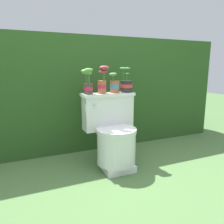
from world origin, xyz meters
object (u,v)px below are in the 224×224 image
at_px(potted_plant_left, 88,82).
at_px(potted_plant_midleft, 102,81).
at_px(toilet, 113,133).
at_px(potted_plant_middle, 115,85).
at_px(potted_plant_midright, 126,84).

distance_m(potted_plant_left, potted_plant_midleft, 0.15).
xyz_separation_m(toilet, potted_plant_middle, (0.07, 0.11, 0.46)).
bearing_deg(toilet, potted_plant_midright, 30.40).
relative_size(toilet, potted_plant_middle, 3.60).
xyz_separation_m(potted_plant_left, potted_plant_midright, (0.41, 0.00, -0.04)).
bearing_deg(potted_plant_middle, toilet, -119.86).
xyz_separation_m(potted_plant_midleft, potted_plant_middle, (0.13, 0.01, -0.04)).
bearing_deg(potted_plant_left, toilet, -27.77).
height_order(toilet, potted_plant_midright, potted_plant_midright).
bearing_deg(potted_plant_middle, potted_plant_left, -179.21).
bearing_deg(potted_plant_midleft, toilet, -58.80).
relative_size(potted_plant_left, potted_plant_middle, 1.22).
bearing_deg(potted_plant_left, potted_plant_midright, 0.63).
bearing_deg(potted_plant_midleft, potted_plant_midright, 1.64).
height_order(potted_plant_left, potted_plant_middle, potted_plant_left).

